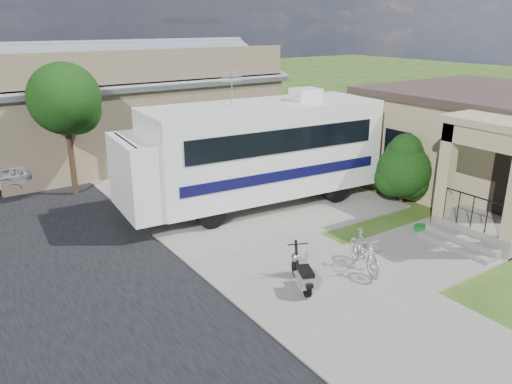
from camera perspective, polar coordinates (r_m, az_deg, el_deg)
ground at (r=12.88m, az=8.19°, el=-8.08°), size 120.00×120.00×0.00m
sidewalk_slab at (r=20.45m, az=-13.06°, el=2.03°), size 4.00×80.00×0.06m
driveway_slab at (r=16.94m, az=1.81°, el=-1.03°), size 7.00×6.00×0.05m
walk_slab at (r=14.35m, az=19.91°, el=-6.04°), size 4.00×3.00×0.05m
house at (r=19.82m, az=25.10°, el=5.42°), size 9.47×7.80×3.54m
warehouse at (r=24.00m, az=-14.72°, el=9.17°), size 12.50×8.40×5.04m
street_tree_a at (r=18.10m, az=-20.75°, el=9.61°), size 2.44×2.40×4.58m
street_tree_b at (r=27.85m, az=-25.99°, el=12.12°), size 2.44×2.40×4.73m
motorhome at (r=16.13m, az=-0.23°, el=4.83°), size 8.71×3.33×4.37m
shrub at (r=17.17m, az=16.51°, el=2.66°), size 1.95×1.86×2.39m
scooter at (r=11.44m, az=5.33°, el=-9.27°), size 0.76×1.32×0.91m
bicycle at (r=12.44m, az=12.22°, el=-6.90°), size 0.97×1.65×0.96m
garden_hose at (r=15.30m, az=18.28°, el=-4.05°), size 0.37×0.37×0.17m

